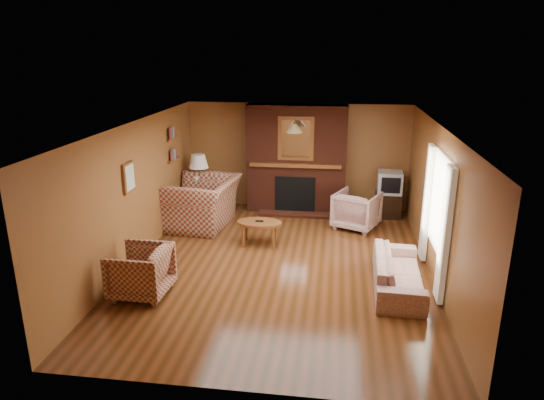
# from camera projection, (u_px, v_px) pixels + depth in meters

# --- Properties ---
(floor) EXTENTS (6.50, 6.50, 0.00)m
(floor) POSITION_uv_depth(u_px,v_px,m) (280.00, 265.00, 8.34)
(floor) COLOR #42250E
(floor) RESTS_ON ground
(ceiling) EXTENTS (6.50, 6.50, 0.00)m
(ceiling) POSITION_uv_depth(u_px,v_px,m) (281.00, 126.00, 7.62)
(ceiling) COLOR white
(ceiling) RESTS_ON wall_back
(wall_back) EXTENTS (6.50, 0.00, 6.50)m
(wall_back) POSITION_uv_depth(u_px,v_px,m) (297.00, 156.00, 11.05)
(wall_back) COLOR brown
(wall_back) RESTS_ON floor
(wall_front) EXTENTS (6.50, 0.00, 6.50)m
(wall_front) POSITION_uv_depth(u_px,v_px,m) (243.00, 293.00, 4.90)
(wall_front) COLOR brown
(wall_front) RESTS_ON floor
(wall_left) EXTENTS (0.00, 6.50, 6.50)m
(wall_left) POSITION_uv_depth(u_px,v_px,m) (136.00, 193.00, 8.30)
(wall_left) COLOR brown
(wall_left) RESTS_ON floor
(wall_right) EXTENTS (0.00, 6.50, 6.50)m
(wall_right) POSITION_uv_depth(u_px,v_px,m) (438.00, 205.00, 7.66)
(wall_right) COLOR brown
(wall_right) RESTS_ON floor
(fireplace) EXTENTS (2.20, 0.82, 2.40)m
(fireplace) POSITION_uv_depth(u_px,v_px,m) (296.00, 160.00, 10.80)
(fireplace) COLOR #4A1C10
(fireplace) RESTS_ON floor
(window_right) EXTENTS (0.10, 1.85, 2.00)m
(window_right) POSITION_uv_depth(u_px,v_px,m) (436.00, 213.00, 7.50)
(window_right) COLOR beige
(window_right) RESTS_ON wall_right
(bookshelf) EXTENTS (0.09, 0.55, 0.71)m
(bookshelf) POSITION_uv_depth(u_px,v_px,m) (174.00, 145.00, 9.95)
(bookshelf) COLOR brown
(bookshelf) RESTS_ON wall_left
(botanical_print) EXTENTS (0.05, 0.40, 0.50)m
(botanical_print) POSITION_uv_depth(u_px,v_px,m) (129.00, 177.00, 7.90)
(botanical_print) COLOR brown
(botanical_print) RESTS_ON wall_left
(pendant_light) EXTENTS (0.36, 0.36, 0.48)m
(pendant_light) POSITION_uv_depth(u_px,v_px,m) (294.00, 128.00, 9.91)
(pendant_light) COLOR black
(pendant_light) RESTS_ON ceiling
(plaid_loveseat) EXTENTS (1.48, 1.66, 1.00)m
(plaid_loveseat) POSITION_uv_depth(u_px,v_px,m) (202.00, 203.00, 10.06)
(plaid_loveseat) COLOR maroon
(plaid_loveseat) RESTS_ON floor
(plaid_armchair) EXTENTS (0.86, 0.84, 0.76)m
(plaid_armchair) POSITION_uv_depth(u_px,v_px,m) (140.00, 272.00, 7.23)
(plaid_armchair) COLOR maroon
(plaid_armchair) RESTS_ON floor
(floral_sofa) EXTENTS (0.78, 1.84, 0.53)m
(floral_sofa) POSITION_uv_depth(u_px,v_px,m) (398.00, 272.00, 7.47)
(floral_sofa) COLOR beige
(floral_sofa) RESTS_ON floor
(floral_armchair) EXTENTS (1.09, 1.10, 0.77)m
(floral_armchair) POSITION_uv_depth(u_px,v_px,m) (357.00, 210.00, 9.95)
(floral_armchair) COLOR beige
(floral_armchair) RESTS_ON floor
(coffee_table) EXTENTS (0.84, 0.52, 0.48)m
(coffee_table) POSITION_uv_depth(u_px,v_px,m) (259.00, 225.00, 9.09)
(coffee_table) COLOR brown
(coffee_table) RESTS_ON floor
(side_table) EXTENTS (0.50, 0.50, 0.65)m
(side_table) POSITION_uv_depth(u_px,v_px,m) (200.00, 200.00, 10.82)
(side_table) COLOR brown
(side_table) RESTS_ON floor
(table_lamp) EXTENTS (0.43, 0.43, 0.71)m
(table_lamp) POSITION_uv_depth(u_px,v_px,m) (199.00, 168.00, 10.61)
(table_lamp) COLOR silver
(table_lamp) RESTS_ON side_table
(tv_stand) EXTENTS (0.54, 0.50, 0.55)m
(tv_stand) POSITION_uv_depth(u_px,v_px,m) (388.00, 205.00, 10.64)
(tv_stand) COLOR black
(tv_stand) RESTS_ON floor
(crt_tv) EXTENTS (0.53, 0.53, 0.48)m
(crt_tv) POSITION_uv_depth(u_px,v_px,m) (390.00, 182.00, 10.48)
(crt_tv) COLOR #A0A3A8
(crt_tv) RESTS_ON tv_stand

